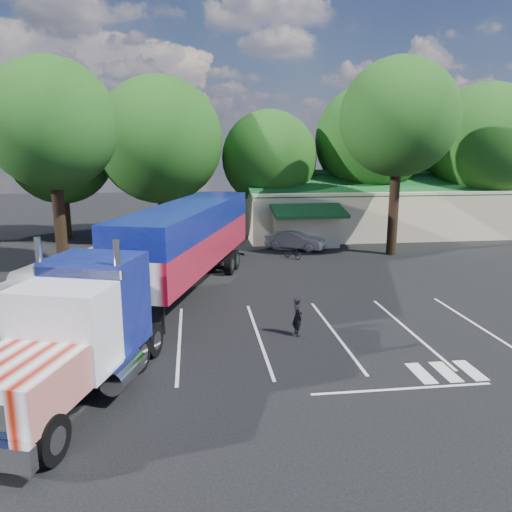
{
  "coord_description": "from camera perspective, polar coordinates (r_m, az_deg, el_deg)",
  "views": [
    {
      "loc": [
        -2.52,
        -24.98,
        7.65
      ],
      "look_at": [
        0.68,
        0.2,
        2.0
      ],
      "focal_mm": 35.0,
      "sensor_mm": 36.0,
      "label": 1
    }
  ],
  "objects": [
    {
      "name": "tree_row_c",
      "position": [
        41.26,
        -10.96,
        12.87
      ],
      "size": [
        10.0,
        10.0,
        13.05
      ],
      "color": "black",
      "rests_on": "ground"
    },
    {
      "name": "bicycle",
      "position": [
        34.43,
        4.2,
        0.39
      ],
      "size": [
        1.34,
        1.63,
        0.84
      ],
      "primitive_type": "imported",
      "rotation": [
        0.0,
        0.0,
        0.58
      ],
      "color": "black",
      "rests_on": "ground"
    },
    {
      "name": "semi_truck",
      "position": [
        23.5,
        -9.93,
        0.36
      ],
      "size": [
        9.84,
        23.07,
        4.89
      ],
      "rotation": [
        0.0,
        0.0,
        -0.31
      ],
      "color": "black",
      "rests_on": "ground"
    },
    {
      "name": "tree_near_right",
      "position": [
        36.34,
        16.02,
        14.94
      ],
      "size": [
        8.0,
        8.0,
        13.5
      ],
      "color": "black",
      "rests_on": "ground"
    },
    {
      "name": "ground",
      "position": [
        26.25,
        -1.42,
        -4.4
      ],
      "size": [
        120.0,
        120.0,
        0.0
      ],
      "primitive_type": "plane",
      "color": "black",
      "rests_on": "ground"
    },
    {
      "name": "tour_bus",
      "position": [
        21.29,
        -19.13,
        -4.5
      ],
      "size": [
        6.32,
        12.21,
        3.32
      ],
      "primitive_type": "imported",
      "rotation": [
        0.0,
        0.0,
        -0.31
      ],
      "color": "silver",
      "rests_on": "ground"
    },
    {
      "name": "tree_row_b",
      "position": [
        44.05,
        -21.41,
        11.03
      ],
      "size": [
        8.4,
        8.4,
        11.35
      ],
      "color": "black",
      "rests_on": "ground"
    },
    {
      "name": "tree_near_left",
      "position": [
        32.01,
        -22.34,
        13.72
      ],
      "size": [
        7.6,
        7.6,
        12.65
      ],
      "color": "black",
      "rests_on": "ground"
    },
    {
      "name": "tree_row_e",
      "position": [
        45.7,
        12.95,
        12.79
      ],
      "size": [
        9.6,
        9.6,
        12.9
      ],
      "color": "black",
      "rests_on": "ground"
    },
    {
      "name": "tree_row_d",
      "position": [
        42.99,
        1.52,
        11.12
      ],
      "size": [
        8.0,
        8.0,
        10.6
      ],
      "color": "black",
      "rests_on": "ground"
    },
    {
      "name": "silver_sedan",
      "position": [
        37.42,
        4.49,
        1.84
      ],
      "size": [
        4.59,
        3.46,
        1.45
      ],
      "primitive_type": "imported",
      "rotation": [
        0.0,
        0.0,
        1.07
      ],
      "color": "#B4B6BC",
      "rests_on": "ground"
    },
    {
      "name": "event_hall",
      "position": [
        46.09,
        13.54,
        5.42
      ],
      "size": [
        24.2,
        14.12,
        5.55
      ],
      "color": "#C8B294",
      "rests_on": "ground"
    },
    {
      "name": "woman",
      "position": [
        20.59,
        4.76,
        -6.87
      ],
      "size": [
        0.49,
        0.66,
        1.64
      ],
      "primitive_type": "imported",
      "rotation": [
        0.0,
        0.0,
        1.74
      ],
      "color": "black",
      "rests_on": "ground"
    },
    {
      "name": "tree_row_f",
      "position": [
        48.96,
        24.72,
        11.59
      ],
      "size": [
        10.4,
        10.4,
        13.0
      ],
      "color": "black",
      "rests_on": "ground"
    }
  ]
}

